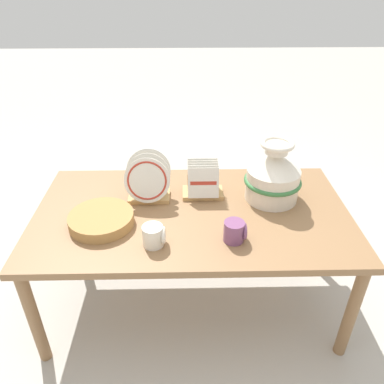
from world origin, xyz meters
The scene contains 8 objects.
ground_plane centered at (0.00, 0.00, 0.00)m, with size 14.00×14.00×0.00m, color #B2ADA3.
display_table centered at (0.00, 0.00, 0.54)m, with size 1.55×0.85×0.60m.
ceramic_vase centered at (0.41, 0.11, 0.74)m, with size 0.29×0.29×0.32m.
dish_rack_round_plates centered at (-0.22, 0.11, 0.70)m, with size 0.23×0.18×0.24m.
dish_rack_square_plates centered at (0.06, 0.15, 0.66)m, with size 0.21×0.16×0.18m.
wicker_charger_stack centered at (-0.43, -0.10, 0.63)m, with size 0.30×0.30×0.05m.
mug_plum_glaze centered at (0.18, -0.23, 0.65)m, with size 0.10×0.09×0.10m.
mug_cream_glaze centered at (-0.17, -0.25, 0.65)m, with size 0.10×0.09×0.10m.
Camera 1 is at (-0.03, -1.51, 1.66)m, focal length 35.00 mm.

